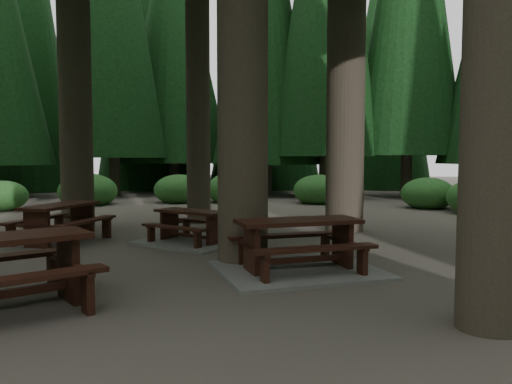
# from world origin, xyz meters

# --- Properties ---
(ground) EXTENTS (80.00, 80.00, 0.00)m
(ground) POSITION_xyz_m (0.00, 0.00, 0.00)
(ground) COLOR #544A44
(ground) RESTS_ON ground
(picnic_table_a) EXTENTS (3.07, 2.90, 0.82)m
(picnic_table_a) POSITION_xyz_m (1.79, -0.34, 0.28)
(picnic_table_a) COLOR gray
(picnic_table_a) RESTS_ON ground
(picnic_table_b) EXTENTS (1.61, 1.94, 0.79)m
(picnic_table_b) POSITION_xyz_m (-3.35, 1.43, 0.53)
(picnic_table_b) COLOR black
(picnic_table_b) RESTS_ON ground
(picnic_table_c) EXTENTS (2.51, 2.33, 0.68)m
(picnic_table_c) POSITION_xyz_m (-0.63, 1.79, 0.22)
(picnic_table_c) COLOR gray
(picnic_table_c) RESTS_ON ground
(shrub_ring) EXTENTS (23.86, 24.64, 1.49)m
(shrub_ring) POSITION_xyz_m (0.70, 0.75, 0.40)
(shrub_ring) COLOR #226327
(shrub_ring) RESTS_ON ground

